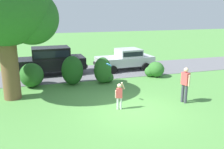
% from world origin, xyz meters
% --- Properties ---
extents(ground_plane, '(80.00, 80.00, 0.00)m').
position_xyz_m(ground_plane, '(0.00, 0.00, 0.00)').
color(ground_plane, '#518E42').
extents(driveway_strip, '(28.00, 4.40, 0.02)m').
position_xyz_m(driveway_strip, '(0.00, 7.41, 0.01)').
color(driveway_strip, slate).
rests_on(driveway_strip, ground).
extents(oak_tree_large, '(4.72, 4.40, 6.41)m').
position_xyz_m(oak_tree_large, '(-5.11, 3.42, 4.33)').
color(oak_tree_large, brown).
rests_on(oak_tree_large, ground).
extents(shrub_near_tree, '(1.36, 1.57, 1.39)m').
position_xyz_m(shrub_near_tree, '(-4.32, 5.09, 0.70)').
color(shrub_near_tree, '#286023').
rests_on(shrub_near_tree, ground).
extents(shrub_centre_left, '(1.28, 1.12, 1.75)m').
position_xyz_m(shrub_centre_left, '(-1.99, 4.79, 0.88)').
color(shrub_centre_left, '#1E511C').
rests_on(shrub_centre_left, ground).
extents(shrub_centre, '(1.23, 1.06, 1.60)m').
position_xyz_m(shrub_centre, '(-0.14, 4.58, 0.73)').
color(shrub_centre, '#286023').
rests_on(shrub_centre, ground).
extents(shrub_centre_right, '(1.26, 1.21, 1.02)m').
position_xyz_m(shrub_centre_right, '(3.54, 4.99, 0.47)').
color(shrub_centre_right, '#33702B').
rests_on(shrub_centre_right, ground).
extents(parked_sedan, '(4.51, 2.31, 1.56)m').
position_xyz_m(parked_sedan, '(2.39, 7.49, 0.85)').
color(parked_sedan, silver).
rests_on(parked_sedan, ground).
extents(parked_suv, '(4.74, 2.19, 1.92)m').
position_xyz_m(parked_suv, '(-3.04, 7.55, 1.08)').
color(parked_suv, black).
rests_on(parked_suv, ground).
extents(child_thrower, '(0.47, 0.23, 1.29)m').
position_xyz_m(child_thrower, '(-0.54, 0.37, 0.72)').
color(child_thrower, white).
rests_on(child_thrower, ground).
extents(frisbee, '(0.28, 0.28, 0.23)m').
position_xyz_m(frisbee, '(-0.76, 1.28, 1.88)').
color(frisbee, '#337FDB').
extents(adult_onlooker, '(0.31, 0.51, 1.74)m').
position_xyz_m(adult_onlooker, '(2.73, 0.24, 0.98)').
color(adult_onlooker, '#3F3F4C').
rests_on(adult_onlooker, ground).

